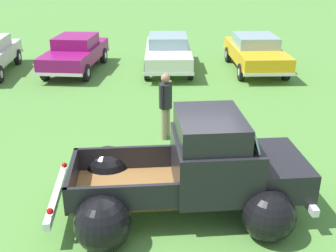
# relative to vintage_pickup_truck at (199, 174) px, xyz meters

# --- Properties ---
(ground_plane) EXTENTS (80.00, 80.00, 0.00)m
(ground_plane) POSITION_rel_vintage_pickup_truck_xyz_m (-0.39, 0.00, -0.76)
(ground_plane) COLOR #548C3D
(vintage_pickup_truck) EXTENTS (4.65, 2.81, 1.96)m
(vintage_pickup_truck) POSITION_rel_vintage_pickup_truck_xyz_m (0.00, 0.00, 0.00)
(vintage_pickup_truck) COLOR black
(vintage_pickup_truck) RESTS_ON ground
(show_car_1) EXTENTS (2.61, 4.73, 1.43)m
(show_car_1) POSITION_rel_vintage_pickup_truck_xyz_m (-3.40, 10.46, 0.03)
(show_car_1) COLOR black
(show_car_1) RESTS_ON ground
(show_car_2) EXTENTS (2.22, 4.76, 1.43)m
(show_car_2) POSITION_rel_vintage_pickup_truck_xyz_m (0.42, 10.24, 0.03)
(show_car_2) COLOR black
(show_car_2) RESTS_ON ground
(show_car_3) EXTENTS (2.21, 4.77, 1.43)m
(show_car_3) POSITION_rel_vintage_pickup_truck_xyz_m (4.04, 9.84, 0.03)
(show_car_3) COLOR black
(show_car_3) RESTS_ON ground
(spectator_0) EXTENTS (0.47, 0.48, 1.77)m
(spectator_0) POSITION_rel_vintage_pickup_truck_xyz_m (-0.32, 3.31, 0.26)
(spectator_0) COLOR gray
(spectator_0) RESTS_ON ground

